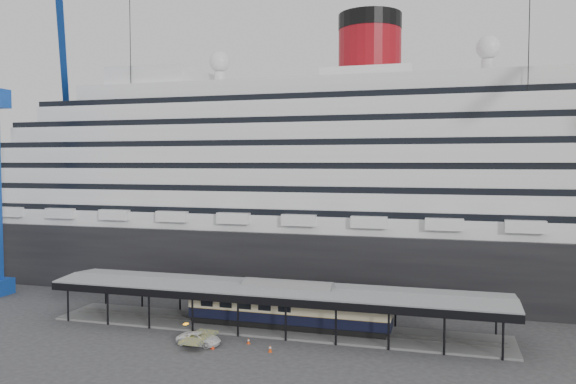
# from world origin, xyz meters

# --- Properties ---
(ground) EXTENTS (200.00, 200.00, 0.00)m
(ground) POSITION_xyz_m (0.00, 0.00, 0.00)
(ground) COLOR #333335
(ground) RESTS_ON ground
(cruise_ship) EXTENTS (130.00, 30.00, 43.90)m
(cruise_ship) POSITION_xyz_m (0.05, 32.00, 18.35)
(cruise_ship) COLOR black
(cruise_ship) RESTS_ON ground
(platform_canopy) EXTENTS (56.00, 9.18, 5.30)m
(platform_canopy) POSITION_xyz_m (0.00, 5.00, 2.36)
(platform_canopy) COLOR slate
(platform_canopy) RESTS_ON ground
(crane_blue) EXTENTS (22.63, 19.19, 47.60)m
(crane_blue) POSITION_xyz_m (-45.11, 10.62, 19.96)
(crane_blue) COLOR blue
(crane_blue) RESTS_ON ground
(port_truck) EXTENTS (5.04, 2.54, 1.37)m
(port_truck) POSITION_xyz_m (-5.94, -3.15, 0.68)
(port_truck) COLOR white
(port_truck) RESTS_ON ground
(pullman_carriage) EXTENTS (24.88, 3.49, 24.41)m
(pullman_carriage) POSITION_xyz_m (2.01, 5.00, 2.94)
(pullman_carriage) COLOR black
(pullman_carriage) RESTS_ON ground
(traffic_cone_left) EXTENTS (0.39, 0.39, 0.65)m
(traffic_cone_left) POSITION_xyz_m (-0.79, -1.30, 0.32)
(traffic_cone_left) COLOR #F2450D
(traffic_cone_left) RESTS_ON ground
(traffic_cone_mid) EXTENTS (0.44, 0.44, 0.82)m
(traffic_cone_mid) POSITION_xyz_m (-3.96, -4.00, 0.41)
(traffic_cone_mid) COLOR red
(traffic_cone_mid) RESTS_ON ground
(traffic_cone_right) EXTENTS (0.54, 0.54, 0.81)m
(traffic_cone_right) POSITION_xyz_m (2.36, -3.25, 0.40)
(traffic_cone_right) COLOR #D23F0B
(traffic_cone_right) RESTS_ON ground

